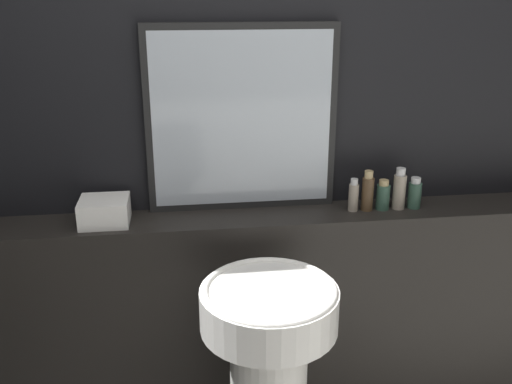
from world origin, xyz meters
TOP-DOWN VIEW (x-y plane):
  - wall_back at (0.00, 1.51)m, footprint 8.00×0.06m
  - vanity_counter at (0.00, 1.37)m, footprint 2.94×0.22m
  - pedestal_sink at (-0.02, 0.95)m, footprint 0.44×0.44m
  - mirror at (-0.04, 1.46)m, footprint 0.71×0.03m
  - towel_stack at (-0.55, 1.37)m, footprint 0.17×0.16m
  - shampoo_bottle at (0.37, 1.37)m, footprint 0.04×0.04m
  - conditioner_bottle at (0.42, 1.37)m, footprint 0.04×0.04m
  - lotion_bottle at (0.49, 1.37)m, footprint 0.05×0.05m
  - body_wash_bottle at (0.55, 1.37)m, footprint 0.05×0.05m
  - hand_soap_bottle at (0.61, 1.37)m, footprint 0.05×0.05m

SIDE VIEW (x-z plane):
  - vanity_counter at x=0.00m, z-range 0.00..0.97m
  - pedestal_sink at x=-0.02m, z-range 0.10..1.00m
  - towel_stack at x=-0.55m, z-range 0.97..1.06m
  - lotion_bottle at x=0.49m, z-range 0.97..1.08m
  - hand_soap_bottle at x=0.61m, z-range 0.97..1.09m
  - shampoo_bottle at x=0.37m, z-range 0.97..1.09m
  - conditioner_bottle at x=0.42m, z-range 0.96..1.12m
  - body_wash_bottle at x=0.55m, z-range 0.96..1.13m
  - wall_back at x=0.00m, z-range 0.00..2.50m
  - mirror at x=-0.04m, z-range 0.97..1.66m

